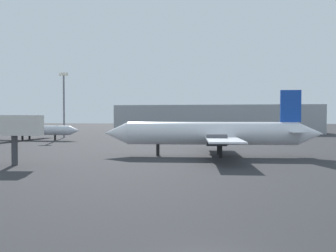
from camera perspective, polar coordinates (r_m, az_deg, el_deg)
name	(u,v)px	position (r m, az deg, el deg)	size (l,w,h in m)	color
airplane_on_taxiway	(213,134)	(49.27, 7.70, -1.28)	(32.12, 24.35, 9.63)	white
airplane_far_left	(29,130)	(90.62, -22.76, -0.66)	(26.97, 22.84, 7.93)	silver
light_mast_left	(64,101)	(97.85, -17.43, 4.14)	(2.40, 0.50, 18.20)	slate
terminal_building	(215,119)	(129.01, 8.13, 1.17)	(72.49, 27.17, 10.08)	#999EA3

